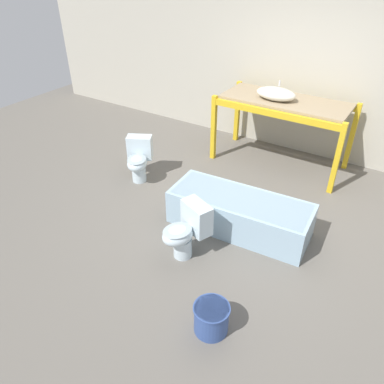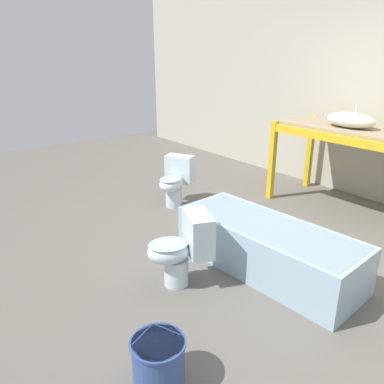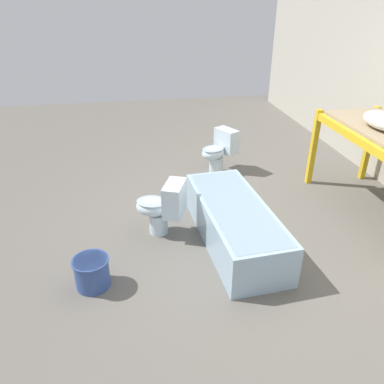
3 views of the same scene
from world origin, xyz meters
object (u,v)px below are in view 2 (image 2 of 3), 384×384
(bathtub_main, at_px, (267,244))
(toilet_near, at_px, (182,247))
(toilet_far, at_px, (175,180))
(bucket_white, at_px, (159,360))
(sink_basin, at_px, (351,120))

(bathtub_main, bearing_deg, toilet_near, -115.14)
(toilet_far, bearing_deg, bathtub_main, -36.65)
(toilet_far, bearing_deg, bucket_white, -65.90)
(bathtub_main, height_order, toilet_near, toilet_near)
(sink_basin, distance_m, bathtub_main, 1.98)
(bathtub_main, bearing_deg, toilet_far, 167.66)
(sink_basin, relative_size, bathtub_main, 0.34)
(bathtub_main, relative_size, toilet_near, 2.76)
(sink_basin, relative_size, toilet_near, 0.93)
(bathtub_main, distance_m, toilet_far, 1.78)
(bucket_white, bearing_deg, toilet_far, 142.31)
(bathtub_main, xyz_separation_m, toilet_near, (-0.28, -0.73, 0.09))
(toilet_near, xyz_separation_m, toilet_far, (-1.48, 0.99, 0.00))
(sink_basin, distance_m, bucket_white, 3.43)
(bathtub_main, distance_m, bucket_white, 1.52)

